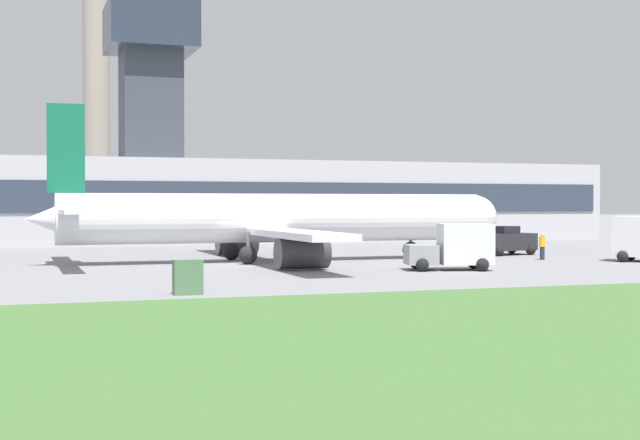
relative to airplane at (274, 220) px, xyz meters
name	(u,v)px	position (x,y,z in m)	size (l,w,h in m)	color
ground_plane	(242,265)	(-2.52, -2.13, -2.53)	(400.00, 400.00, 0.00)	gray
terminal_building	(156,194)	(-2.55, 30.65, 1.90)	(87.53, 13.92, 21.83)	#B2B2B7
smokestack_left	(96,78)	(-4.86, 65.44, 17.19)	(3.88, 3.88, 39.12)	gray
airplane	(274,220)	(0.00, 0.00, 0.00)	(29.73, 27.09, 9.18)	silver
pushback_tug	(505,242)	(17.01, 1.46, -1.62)	(4.50, 3.14, 1.99)	#232328
baggage_truck	(455,248)	(7.09, -10.05, -1.34)	(4.89, 3.39, 2.46)	gray
ground_crew_person	(542,246)	(16.37, -4.04, -1.67)	(0.51, 0.51, 1.69)	#23283D
utility_cabinet	(188,277)	(-8.69, -18.14, -1.85)	(1.11, 0.62, 1.36)	#4C724C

